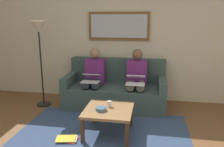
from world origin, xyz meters
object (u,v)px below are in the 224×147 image
framed_mirror (119,26)px  laptop_silver (91,78)px  coffee_table (109,112)px  person_right (94,75)px  cup (109,104)px  magazine_stack (67,139)px  couch (116,90)px  bowl (101,109)px  person_left (137,77)px  laptop_white (136,80)px  standing_lamp (39,37)px

framed_mirror → laptop_silver: (0.42, 0.70, -0.93)m
coffee_table → person_right: size_ratio=0.62×
cup → magazine_stack: cup is taller
couch → bowl: size_ratio=12.33×
framed_mirror → person_left: bearing=132.4°
person_right → magazine_stack: bearing=87.8°
laptop_white → magazine_stack: 1.61m
framed_mirror → magazine_stack: bearing=76.0°
laptop_silver → magazine_stack: laptop_silver is taller
bowl → standing_lamp: bearing=-36.0°
bowl → magazine_stack: size_ratio=0.48×
couch → standing_lamp: 1.79m
bowl → person_right: bearing=-71.6°
person_left → standing_lamp: 2.00m
laptop_white → magazine_stack: size_ratio=1.06×
magazine_stack → laptop_silver: bearing=-92.6°
person_left → laptop_white: (-0.00, 0.24, 0.02)m
cup → bowl: 0.19m
coffee_table → person_left: person_left is taller
person_left → magazine_stack: bearing=58.2°
framed_mirror → person_left: 1.13m
couch → magazine_stack: 1.60m
couch → person_left: size_ratio=1.71×
standing_lamp → laptop_white: bearing=178.8°
cup → bowl: bearing=61.6°
couch → coffee_table: 1.22m
laptop_white → coffee_table: bearing=70.1°
framed_mirror → laptop_white: framed_mirror is taller
framed_mirror → standing_lamp: bearing=24.7°
couch → coffee_table: bearing=94.1°
coffee_table → laptop_white: size_ratio=2.00×
laptop_white → bowl: bearing=66.7°
coffee_table → bowl: (0.10, 0.08, 0.08)m
framed_mirror → bowl: size_ratio=7.90×
coffee_table → laptop_silver: laptop_silver is taller
laptop_silver → standing_lamp: size_ratio=0.20×
laptop_white → standing_lamp: size_ratio=0.21×
cup → person_left: size_ratio=0.08×
laptop_white → person_right: size_ratio=0.31×
cup → magazine_stack: size_ratio=0.27×
framed_mirror → magazine_stack: framed_mirror is taller
bowl → magazine_stack: (0.46, 0.21, -0.41)m
person_left → laptop_silver: person_left is taller
coffee_table → magazine_stack: (0.56, 0.28, -0.34)m
laptop_silver → standing_lamp: bearing=-2.6°
person_left → laptop_silver: size_ratio=3.44×
framed_mirror → person_right: size_ratio=1.10×
cup → laptop_white: laptop_white is taller
laptop_silver → cup: bearing=121.5°
laptop_silver → standing_lamp: 1.26m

